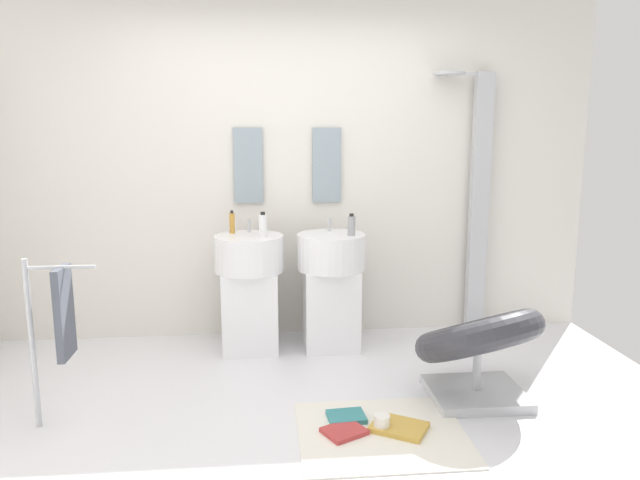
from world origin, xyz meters
TOP-DOWN VIEW (x-y plane):
  - ground_plane at (0.00, 0.00)m, footprint 4.80×3.60m
  - rear_partition at (0.00, 1.65)m, footprint 4.80×0.10m
  - pedestal_sink_left at (-0.30, 1.25)m, footprint 0.50×0.50m
  - pedestal_sink_right at (0.30, 1.25)m, footprint 0.50×0.50m
  - vanity_mirror_left at (-0.30, 1.58)m, footprint 0.22×0.03m
  - vanity_mirror_right at (0.30, 1.58)m, footprint 0.22×0.03m
  - shower_column at (1.50, 1.53)m, footprint 0.49×0.24m
  - lounge_chair at (1.08, 0.27)m, footprint 1.06×1.06m
  - towel_rack at (-1.30, 0.16)m, footprint 0.37×0.22m
  - area_rug at (0.42, -0.10)m, footprint 0.90×0.79m
  - magazine_red at (0.22, -0.09)m, footprint 0.27×0.25m
  - magazine_teal at (0.25, 0.07)m, footprint 0.22×0.18m
  - magazine_ochre at (0.52, -0.08)m, footprint 0.36×0.33m
  - coffee_mug at (0.42, -0.08)m, footprint 0.09×0.09m
  - soap_bottle_white at (-0.20, 1.18)m, footprint 0.06×0.06m
  - soap_bottle_grey at (0.44, 1.18)m, footprint 0.06×0.06m
  - soap_bottle_amber at (-0.42, 1.36)m, footprint 0.04×0.04m

SIDE VIEW (x-z plane):
  - ground_plane at x=0.00m, z-range -0.04..0.00m
  - area_rug at x=0.42m, z-range 0.00..0.01m
  - magazine_red at x=0.22m, z-range 0.01..0.03m
  - magazine_teal at x=0.25m, z-range 0.01..0.04m
  - magazine_ochre at x=0.52m, z-range 0.01..0.04m
  - coffee_mug at x=0.42m, z-range 0.01..0.10m
  - lounge_chair at x=1.08m, z-range 0.03..0.67m
  - pedestal_sink_left at x=-0.30m, z-range 0.00..0.96m
  - pedestal_sink_right at x=0.30m, z-range 0.00..0.96m
  - towel_rack at x=-1.30m, z-range 0.15..1.10m
  - soap_bottle_grey at x=0.44m, z-range 0.86..1.02m
  - soap_bottle_amber at x=-0.42m, z-range 0.86..1.02m
  - soap_bottle_white at x=-0.20m, z-range 0.86..1.04m
  - shower_column at x=1.50m, z-range 0.05..2.10m
  - rear_partition at x=0.00m, z-range 0.00..2.60m
  - vanity_mirror_left at x=-0.30m, z-range 1.06..1.63m
  - vanity_mirror_right at x=0.30m, z-range 1.06..1.63m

